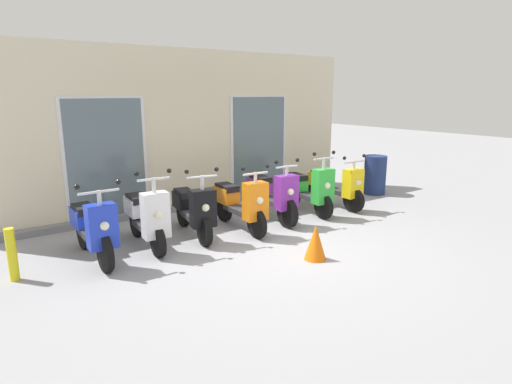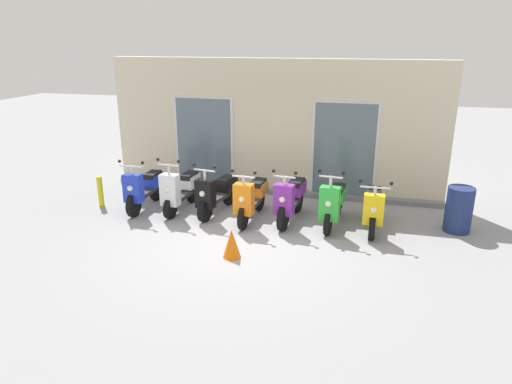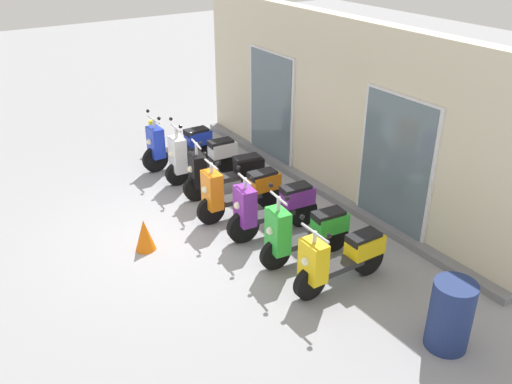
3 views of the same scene
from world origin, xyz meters
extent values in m
plane|color=#939399|center=(0.00, 0.00, 0.00)|extent=(40.00, 40.00, 0.00)
cube|color=beige|center=(0.00, 3.02, 1.61)|extent=(8.09, 0.30, 3.21)
cube|color=slate|center=(0.00, 2.77, 0.06)|extent=(8.09, 0.20, 0.12)
cube|color=silver|center=(-1.72, 2.85, 1.15)|extent=(1.51, 0.04, 2.30)
cube|color=slate|center=(-1.72, 2.83, 1.15)|extent=(1.39, 0.02, 2.22)
cube|color=silver|center=(1.72, 2.85, 1.15)|extent=(1.51, 0.04, 2.30)
cube|color=slate|center=(1.72, 2.83, 1.15)|extent=(1.39, 0.02, 2.22)
cylinder|color=black|center=(-2.50, 0.56, 0.26)|extent=(0.10, 0.53, 0.53)
cylinder|color=black|center=(-2.51, 1.65, 0.26)|extent=(0.10, 0.53, 0.53)
cube|color=#2D2D30|center=(-2.50, 1.11, 0.36)|extent=(0.26, 0.68, 0.09)
cube|color=#1E38C6|center=(-2.50, 0.60, 0.63)|extent=(0.38, 0.24, 0.61)
sphere|color=#F2EFCC|center=(-2.50, 0.47, 0.67)|extent=(0.12, 0.12, 0.12)
cube|color=#1E38C6|center=(-2.51, 1.55, 0.53)|extent=(0.30, 0.52, 0.28)
cube|color=black|center=(-2.51, 1.51, 0.67)|extent=(0.26, 0.48, 0.11)
cylinder|color=silver|center=(-2.50, 0.60, 1.02)|extent=(0.06, 0.06, 0.21)
cylinder|color=silver|center=(-2.50, 0.60, 1.10)|extent=(0.53, 0.04, 0.04)
sphere|color=black|center=(-2.24, 0.60, 1.20)|extent=(0.07, 0.07, 0.07)
sphere|color=black|center=(-2.77, 0.60, 1.20)|extent=(0.07, 0.07, 0.07)
cylinder|color=black|center=(-1.71, 0.66, 0.23)|extent=(0.14, 0.46, 0.45)
cylinder|color=black|center=(-1.63, 1.74, 0.23)|extent=(0.14, 0.46, 0.45)
cube|color=#2D2D30|center=(-1.67, 1.20, 0.33)|extent=(0.31, 0.69, 0.09)
cube|color=white|center=(-1.71, 0.70, 0.62)|extent=(0.40, 0.27, 0.67)
sphere|color=#F2EFCC|center=(-1.71, 0.57, 0.66)|extent=(0.12, 0.12, 0.12)
cube|color=white|center=(-1.64, 1.64, 0.54)|extent=(0.34, 0.54, 0.28)
cube|color=black|center=(-1.64, 1.60, 0.68)|extent=(0.29, 0.50, 0.11)
cylinder|color=silver|center=(-1.71, 0.70, 1.06)|extent=(0.06, 0.06, 0.24)
cylinder|color=silver|center=(-1.71, 0.70, 1.16)|extent=(0.48, 0.07, 0.04)
sphere|color=black|center=(-1.47, 0.68, 1.26)|extent=(0.07, 0.07, 0.07)
sphere|color=black|center=(-1.94, 0.72, 1.26)|extent=(0.07, 0.07, 0.07)
cylinder|color=black|center=(-0.93, 0.67, 0.24)|extent=(0.18, 0.50, 0.49)
cylinder|color=black|center=(-0.75, 1.79, 0.24)|extent=(0.18, 0.50, 0.49)
cube|color=#2D2D30|center=(-0.84, 1.23, 0.34)|extent=(0.37, 0.74, 0.09)
cube|color=black|center=(-0.92, 0.71, 0.60)|extent=(0.41, 0.30, 0.59)
sphere|color=#F2EFCC|center=(-0.94, 0.58, 0.64)|extent=(0.12, 0.12, 0.12)
cube|color=black|center=(-0.76, 1.69, 0.50)|extent=(0.38, 0.56, 0.28)
cube|color=black|center=(-0.77, 1.65, 0.64)|extent=(0.33, 0.52, 0.11)
cylinder|color=silver|center=(-0.92, 0.71, 1.00)|extent=(0.06, 0.06, 0.24)
cylinder|color=silver|center=(-0.92, 0.71, 1.10)|extent=(0.48, 0.11, 0.04)
sphere|color=black|center=(-0.68, 0.67, 1.20)|extent=(0.07, 0.07, 0.07)
sphere|color=black|center=(-1.16, 0.75, 1.20)|extent=(0.07, 0.07, 0.07)
cylinder|color=black|center=(-0.05, 0.48, 0.25)|extent=(0.12, 0.50, 0.49)
cylinder|color=black|center=(0.01, 1.62, 0.25)|extent=(0.12, 0.50, 0.49)
cube|color=#2D2D30|center=(-0.02, 1.05, 0.35)|extent=(0.30, 0.72, 0.09)
cube|color=orange|center=(-0.04, 0.52, 0.62)|extent=(0.39, 0.26, 0.63)
sphere|color=#F2EFCC|center=(-0.05, 0.39, 0.66)|extent=(0.12, 0.12, 0.12)
cube|color=orange|center=(0.01, 1.52, 0.54)|extent=(0.33, 0.54, 0.28)
cube|color=black|center=(0.01, 1.48, 0.68)|extent=(0.29, 0.49, 0.11)
cylinder|color=silver|center=(-0.04, 0.52, 1.01)|extent=(0.06, 0.06, 0.19)
cylinder|color=silver|center=(-0.04, 0.52, 1.08)|extent=(0.47, 0.06, 0.04)
sphere|color=black|center=(0.19, 0.51, 1.18)|extent=(0.07, 0.07, 0.07)
sphere|color=black|center=(-0.28, 0.53, 1.18)|extent=(0.07, 0.07, 0.07)
cylinder|color=black|center=(0.73, 0.63, 0.26)|extent=(0.17, 0.54, 0.53)
cylinder|color=black|center=(0.85, 1.72, 0.26)|extent=(0.17, 0.54, 0.53)
cube|color=#2D2D30|center=(0.79, 1.17, 0.36)|extent=(0.33, 0.70, 0.09)
cube|color=purple|center=(0.74, 0.67, 0.63)|extent=(0.40, 0.28, 0.61)
sphere|color=#F2EFCC|center=(0.73, 0.54, 0.67)|extent=(0.12, 0.12, 0.12)
cube|color=purple|center=(0.84, 1.62, 0.58)|extent=(0.35, 0.55, 0.28)
cube|color=black|center=(0.83, 1.58, 0.72)|extent=(0.31, 0.50, 0.11)
cylinder|color=silver|center=(0.74, 0.67, 1.02)|extent=(0.06, 0.06, 0.20)
cylinder|color=silver|center=(0.74, 0.67, 1.10)|extent=(0.44, 0.08, 0.04)
sphere|color=black|center=(0.96, 0.64, 1.20)|extent=(0.07, 0.07, 0.07)
sphere|color=black|center=(0.52, 0.69, 1.20)|extent=(0.07, 0.07, 0.07)
cylinder|color=black|center=(1.63, 0.63, 0.24)|extent=(0.14, 0.48, 0.48)
cylinder|color=black|center=(1.73, 1.67, 0.24)|extent=(0.14, 0.48, 0.48)
cube|color=#2D2D30|center=(1.68, 1.15, 0.34)|extent=(0.32, 0.67, 0.09)
cube|color=green|center=(1.63, 0.67, 0.63)|extent=(0.40, 0.28, 0.66)
sphere|color=#F2EFCC|center=(1.62, 0.54, 0.67)|extent=(0.12, 0.12, 0.12)
cube|color=green|center=(1.72, 1.57, 0.53)|extent=(0.35, 0.55, 0.28)
cube|color=black|center=(1.72, 1.53, 0.67)|extent=(0.31, 0.50, 0.11)
cylinder|color=silver|center=(1.63, 0.67, 1.06)|extent=(0.06, 0.06, 0.24)
cylinder|color=silver|center=(1.63, 0.67, 1.16)|extent=(0.45, 0.08, 0.04)
sphere|color=black|center=(1.85, 0.64, 1.26)|extent=(0.07, 0.07, 0.07)
sphere|color=black|center=(1.41, 0.69, 1.26)|extent=(0.07, 0.07, 0.07)
cylinder|color=black|center=(2.46, 0.62, 0.24)|extent=(0.12, 0.48, 0.48)
cylinder|color=black|center=(2.47, 1.68, 0.24)|extent=(0.12, 0.48, 0.48)
cube|color=#2D2D30|center=(2.46, 1.15, 0.34)|extent=(0.27, 0.66, 0.09)
cube|color=yellow|center=(2.46, 0.66, 0.59)|extent=(0.38, 0.24, 0.57)
sphere|color=#F2EFCC|center=(2.46, 0.53, 0.63)|extent=(0.12, 0.12, 0.12)
cube|color=yellow|center=(2.47, 1.58, 0.52)|extent=(0.31, 0.52, 0.28)
cube|color=black|center=(2.47, 1.54, 0.66)|extent=(0.27, 0.48, 0.11)
cylinder|color=silver|center=(2.46, 0.66, 0.95)|extent=(0.06, 0.06, 0.19)
cylinder|color=silver|center=(2.46, 0.66, 1.02)|extent=(0.56, 0.04, 0.04)
sphere|color=black|center=(2.74, 0.65, 1.12)|extent=(0.07, 0.07, 0.07)
sphere|color=black|center=(2.18, 0.66, 1.12)|extent=(0.07, 0.07, 0.07)
cone|color=orange|center=(0.10, -0.77, 0.26)|extent=(0.32, 0.32, 0.52)
cylinder|color=yellow|center=(-3.55, 0.96, 0.35)|extent=(0.12, 0.12, 0.70)
cylinder|color=navy|center=(4.09, 1.43, 0.45)|extent=(0.51, 0.51, 0.91)
camera|label=1|loc=(-4.00, -5.02, 2.38)|focal=30.04mm
camera|label=2|loc=(2.31, -7.74, 3.66)|focal=32.32mm
camera|label=3|loc=(7.10, -3.30, 4.70)|focal=38.46mm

